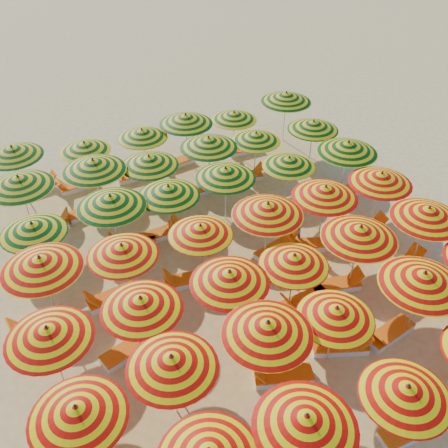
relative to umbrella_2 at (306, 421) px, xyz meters
The scene contains 67 objects.
ground 7.93m from the umbrella_2, 78.98° to the left, with size 120.00×120.00×0.00m, color #F1D06B.
umbrella_2 is the anchor object (origin of this frame).
umbrella_3 2.65m from the umbrella_2, ahead, with size 2.89×2.89×2.37m.
umbrella_6 5.14m from the umbrella_2, 153.65° to the left, with size 3.02×3.02×2.46m.
umbrella_7 3.49m from the umbrella_2, 129.17° to the left, with size 3.11×3.11×2.49m.
umbrella_8 2.67m from the umbrella_2, 81.28° to the left, with size 2.55×2.55×2.62m.
umbrella_9 3.57m from the umbrella_2, 45.77° to the left, with size 2.50×2.50×2.34m.
umbrella_10 5.88m from the umbrella_2, 24.71° to the left, with size 3.26×3.26×2.67m.
umbrella_12 6.87m from the umbrella_2, 135.30° to the left, with size 2.79×2.79×2.49m.
umbrella_13 5.44m from the umbrella_2, 115.78° to the left, with size 2.48×2.48×2.49m.
umbrella_14 4.84m from the umbrella_2, 86.62° to the left, with size 2.93×2.93×2.54m.
umbrella_15 5.49m from the umbrella_2, 63.00° to the left, with size 2.93×2.93×2.36m.
umbrella_16 6.99m from the umbrella_2, 45.17° to the left, with size 3.14×3.14×2.66m.
umbrella_17 9.13m from the umbrella_2, 32.71° to the left, with size 3.29×3.29×2.63m.
umbrella_18 8.88m from the umbrella_2, 122.01° to the left, with size 3.14×3.14×2.64m.
umbrella_19 7.70m from the umbrella_2, 107.29° to the left, with size 2.42×2.42×2.44m.
umbrella_20 7.43m from the umbrella_2, 87.17° to the left, with size 2.89×2.89×2.35m.
umbrella_21 7.78m from the umbrella_2, 69.03° to the left, with size 2.86×2.86×2.66m.
umbrella_22 9.12m from the umbrella_2, 55.05° to the left, with size 2.63×2.63×2.58m.
umbrella_23 10.68m from the umbrella_2, 44.18° to the left, with size 2.73×2.73×2.56m.
umbrella_24 10.79m from the umbrella_2, 116.10° to the left, with size 2.53×2.53×2.38m.
umbrella_25 10.10m from the umbrella_2, 101.65° to the left, with size 2.54×2.54×2.63m.
umbrella_26 9.92m from the umbrella_2, 89.53° to the left, with size 2.71×2.71×2.45m.
umbrella_27 10.46m from the umbrella_2, 76.36° to the left, with size 2.53×2.53×2.49m.
umbrella_28 11.43m from the umbrella_2, 62.68° to the left, with size 2.52×2.52×2.32m.
umbrella_29 12.48m from the umbrella_2, 51.58° to the left, with size 3.05×3.05×2.67m.
umbrella_30 13.34m from the umbrella_2, 111.41° to the left, with size 3.28×3.28×2.65m.
umbrella_31 12.65m from the umbrella_2, 99.59° to the left, with size 2.91×2.91×2.67m.
umbrella_32 12.22m from the umbrella_2, 89.84° to the left, with size 3.07×3.07×2.48m.
umbrella_33 12.82m from the umbrella_2, 77.77° to the left, with size 3.11×3.11×2.58m.
umbrella_34 13.52m from the umbrella_2, 68.50° to the left, with size 2.24×2.24×2.31m.
umbrella_35 14.56m from the umbrella_2, 58.03° to the left, with size 2.40×2.40×2.44m.
umbrella_36 15.84m from the umbrella_2, 108.04° to the left, with size 2.47×2.47×2.54m.
umbrella_37 14.86m from the umbrella_2, 98.04° to the left, with size 2.43×2.43×2.28m.
umbrella_38 14.77m from the umbrella_2, 88.22° to the left, with size 2.91×2.91×2.35m.
umbrella_39 15.12m from the umbrella_2, 80.29° to the left, with size 2.48×2.48×2.60m.
umbrella_40 15.66m from the umbrella_2, 71.66° to the left, with size 2.48×2.48×2.30m.
umbrella_41 17.01m from the umbrella_2, 62.64° to the left, with size 2.83×2.83×2.67m.
lounger_1 3.87m from the umbrella_2, ahead, with size 1.74×0.60×0.69m.
lounger_5 3.38m from the umbrella_2, 69.93° to the left, with size 1.83×1.05×0.69m.
lounger_6 4.61m from the umbrella_2, 41.26° to the left, with size 1.83×1.13×0.69m.
lounger_7 5.77m from the umbrella_2, 28.10° to the left, with size 1.82×0.93×0.69m.
lounger_8 6.26m from the umbrella_2, 119.13° to the left, with size 1.83×1.08×0.69m.
lounger_9 6.02m from the umbrella_2, 57.93° to the left, with size 1.78×0.75×0.69m.
lounger_10 6.99m from the umbrella_2, 48.39° to the left, with size 1.82×0.94×0.69m.
lounger_11 8.95m from the umbrella_2, 34.35° to the left, with size 1.80×0.86×0.69m.
lounger_12 9.24m from the umbrella_2, 126.11° to the left, with size 1.81×0.90×0.69m.
lounger_13 8.28m from the umbrella_2, 111.14° to the left, with size 1.80×0.85×0.69m.
lounger_14 7.55m from the umbrella_2, 91.83° to the left, with size 1.79×0.77×0.69m.
lounger_15 8.49m from the umbrella_2, 65.73° to the left, with size 1.82×1.03×0.69m.
lounger_16 8.85m from the umbrella_2, 57.42° to the left, with size 1.83×1.15×0.69m.
lounger_17 10.36m from the umbrella_2, 45.12° to the left, with size 1.79×0.77×0.69m.
lounger_18 10.18m from the umbrella_2, 98.87° to the left, with size 1.82×0.95×0.69m.
lounger_19 10.30m from the umbrella_2, 92.39° to the left, with size 1.78×0.74×0.69m.
lounger_20 12.89m from the umbrella_2, 49.53° to the left, with size 1.80×0.81×0.69m.
lounger_21 13.23m from the umbrella_2, 109.09° to the left, with size 1.78×0.74×0.69m.
lounger_22 13.14m from the umbrella_2, 101.61° to the left, with size 1.82×1.00×0.69m.
lounger_23 12.50m from the umbrella_2, 92.18° to the left, with size 1.82×0.99×0.69m.
lounger_24 12.65m from the umbrella_2, 80.23° to the left, with size 1.79×0.78×0.69m.
lounger_25 13.49m from the umbrella_2, 70.49° to the left, with size 1.82×0.95×0.69m.
lounger_26 16.03m from the umbrella_2, 105.72° to the left, with size 1.81×0.87×0.69m.
lounger_27 15.17m from the umbrella_2, 100.26° to the left, with size 1.80×0.84×0.69m.
lounger_28 14.70m from the umbrella_2, 90.55° to the left, with size 1.73×0.59×0.69m.
lounger_29 15.18m from the umbrella_2, 82.54° to the left, with size 1.81×0.89×0.69m.
lounger_30 15.86m from the umbrella_2, 69.81° to the left, with size 1.74×0.60×0.69m.
beachgoer_b 9.00m from the umbrella_2, 61.13° to the left, with size 0.67×0.52×1.38m, color tan.
beachgoer_a 9.61m from the umbrella_2, 71.18° to the left, with size 0.50×0.33×1.37m, color tan.
Camera 1 is at (-5.47, -12.22, 12.42)m, focal length 40.00 mm.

